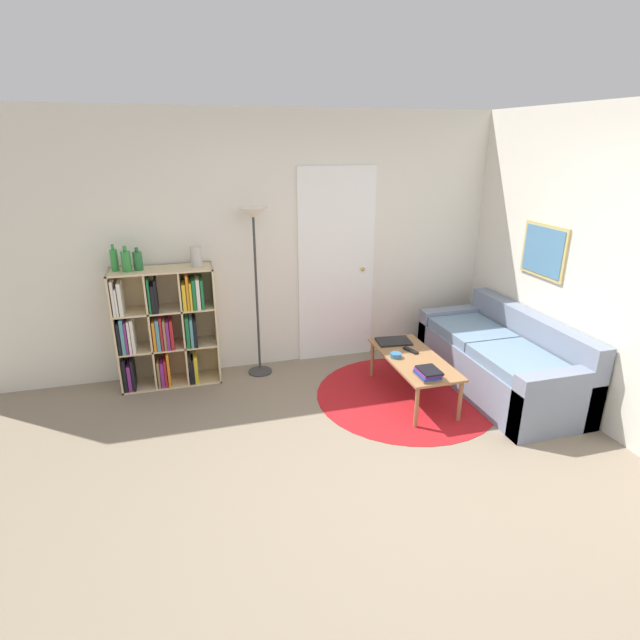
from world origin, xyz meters
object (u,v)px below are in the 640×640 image
object	(u,v)px
coffee_table	(413,361)
bookshelf	(164,328)
floor_lamp	(254,237)
bottle_left	(114,260)
couch	(503,362)
laptop	(394,341)
bottle_right	(138,261)
bowl	(396,355)
vase_on_shelf	(196,256)
bottle_middle	(126,261)

from	to	relation	value
coffee_table	bookshelf	bearing A→B (deg)	157.23
coffee_table	floor_lamp	bearing A→B (deg)	145.09
floor_lamp	bottle_left	bearing A→B (deg)	178.07
couch	laptop	distance (m)	1.07
coffee_table	bottle_left	size ratio (longest dim) A/B	4.47
coffee_table	bottle_left	distance (m)	2.90
floor_lamp	bookshelf	bearing A→B (deg)	178.67
couch	bookshelf	bearing A→B (deg)	162.15
couch	bottle_right	bearing A→B (deg)	162.94
bookshelf	bottle_right	size ratio (longest dim) A/B	5.59
bowl	vase_on_shelf	distance (m)	2.09
couch	coffee_table	xyz separation A→B (m)	(-0.92, 0.08, 0.09)
coffee_table	laptop	bearing A→B (deg)	94.45
bowl	laptop	bearing A→B (deg)	69.23
bookshelf	bottle_right	bearing A→B (deg)	179.37
couch	vase_on_shelf	size ratio (longest dim) A/B	9.50
coffee_table	vase_on_shelf	size ratio (longest dim) A/B	5.76
bookshelf	coffee_table	bearing A→B (deg)	-22.77
bottle_right	bowl	bearing A→B (deg)	-21.79
bowl	bottle_left	size ratio (longest dim) A/B	0.42
floor_lamp	laptop	bearing A→B (deg)	-22.13
coffee_table	bottle_middle	distance (m)	2.79
floor_lamp	bowl	xyz separation A→B (m)	(1.14, -0.86, -1.00)
couch	vase_on_shelf	world-z (taller)	vase_on_shelf
coffee_table	laptop	xyz separation A→B (m)	(-0.03, 0.39, 0.05)
laptop	vase_on_shelf	xyz separation A→B (m)	(-1.83, 0.54, 0.86)
bottle_right	bookshelf	bearing A→B (deg)	-0.63
bowl	couch	bearing A→B (deg)	-6.62
bottle_right	vase_on_shelf	xyz separation A→B (m)	(0.52, -0.00, 0.01)
bookshelf	floor_lamp	size ratio (longest dim) A/B	0.69
bottle_left	bottle_middle	xyz separation A→B (m)	(0.11, -0.05, -0.00)
couch	bottle_middle	distance (m)	3.67
bottle_left	bottle_right	bearing A→B (deg)	-5.66
laptop	bottle_middle	world-z (taller)	bottle_middle
floor_lamp	couch	size ratio (longest dim) A/B	0.94
bookshelf	bottle_right	xyz separation A→B (m)	(-0.16, 0.00, 0.68)
bookshelf	laptop	distance (m)	2.26
bowl	bottle_middle	world-z (taller)	bottle_middle
bookshelf	bottle_left	distance (m)	0.79
bowl	bottle_right	bearing A→B (deg)	158.21
laptop	vase_on_shelf	distance (m)	2.09
couch	bottle_right	distance (m)	3.59
couch	coffee_table	bearing A→B (deg)	175.10
bottle_middle	vase_on_shelf	size ratio (longest dim) A/B	1.23
floor_lamp	bottle_middle	size ratio (longest dim) A/B	7.29
floor_lamp	vase_on_shelf	bearing A→B (deg)	177.88
bottle_middle	bottle_right	distance (m)	0.10
bowl	floor_lamp	bearing A→B (deg)	142.92
laptop	bottle_right	distance (m)	2.56
coffee_table	bottle_right	xyz separation A→B (m)	(-2.38, 0.93, 0.90)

